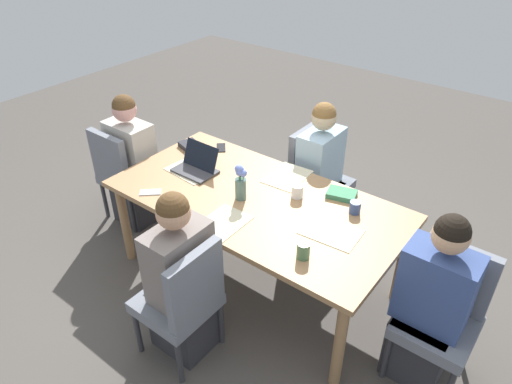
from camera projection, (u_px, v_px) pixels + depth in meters
ground_plane at (256, 276)px, 3.71m from camera, size 10.00×10.00×0.00m
dining_table at (256, 206)px, 3.34m from camera, size 2.08×1.06×0.75m
chair_near_left_near at (315, 174)px, 4.05m from camera, size 0.44×0.44×0.90m
person_near_left_near at (319, 177)px, 3.95m from camera, size 0.36×0.40×1.19m
chair_far_left_mid at (184, 298)px, 2.84m from camera, size 0.44×0.44×0.90m
person_far_left_mid at (182, 284)px, 2.91m from camera, size 0.36×0.40×1.19m
chair_head_right_left_far at (123, 172)px, 4.08m from camera, size 0.44×0.44×0.90m
person_head_right_left_far at (134, 168)px, 4.09m from camera, size 0.40×0.36×1.19m
chair_head_left_right_near at (443, 309)px, 2.77m from camera, size 0.44×0.44×0.90m
person_head_left_right_near at (430, 309)px, 2.74m from camera, size 0.40×0.36×1.19m
flower_vase at (241, 181)px, 3.22m from camera, size 0.08×0.08×0.27m
placemat_near_left_near at (287, 176)px, 3.54m from camera, size 0.28×0.38×0.00m
placemat_far_left_mid at (222, 223)px, 3.05m from camera, size 0.27×0.36×0.00m
placemat_head_right_left_far at (191, 170)px, 3.61m from camera, size 0.38×0.29×0.00m
placemat_head_left_right_near at (331, 232)px, 2.98m from camera, size 0.38×0.29×0.00m
laptop_head_right_left_far at (197, 166)px, 3.59m from camera, size 0.32×0.22×0.20m
coffee_mug_near_left at (297, 191)px, 3.29m from camera, size 0.08×0.08×0.10m
coffee_mug_near_right at (355, 207)px, 3.13m from camera, size 0.08×0.08×0.09m
coffee_mug_centre_left at (303, 250)px, 2.75m from camera, size 0.08×0.08×0.11m
book_red_cover at (191, 146)px, 3.91m from camera, size 0.23×0.19×0.04m
book_blue_cover at (342, 194)px, 3.31m from camera, size 0.23×0.19×0.04m
phone_black at (221, 148)px, 3.92m from camera, size 0.15×0.16×0.01m
phone_silver at (151, 192)px, 3.36m from camera, size 0.16×0.15×0.01m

